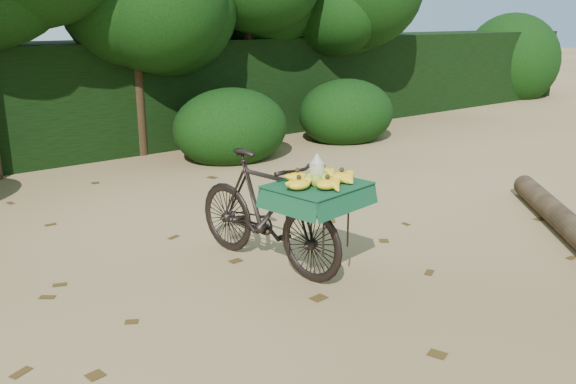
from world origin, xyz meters
TOP-DOWN VIEW (x-y plane):
  - ground at (0.00, 0.00)m, footprint 80.00×80.00m
  - vendor_bicycle at (-0.60, 0.43)m, footprint 0.90×1.87m
  - hedge_backdrop at (0.00, 6.30)m, footprint 26.00×1.80m
  - tree_row at (-0.65, 5.50)m, footprint 14.50×2.00m
  - bush_clumps at (0.50, 4.30)m, footprint 8.80×1.70m
  - leaf_litter at (0.00, 0.65)m, footprint 7.00×7.30m

SIDE VIEW (x-z plane):
  - ground at x=0.00m, z-range 0.00..0.00m
  - leaf_litter at x=0.00m, z-range 0.00..0.01m
  - bush_clumps at x=0.50m, z-range 0.00..0.90m
  - vendor_bicycle at x=-0.60m, z-range 0.01..1.07m
  - hedge_backdrop at x=0.00m, z-range 0.00..1.80m
  - tree_row at x=-0.65m, z-range 0.00..4.00m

